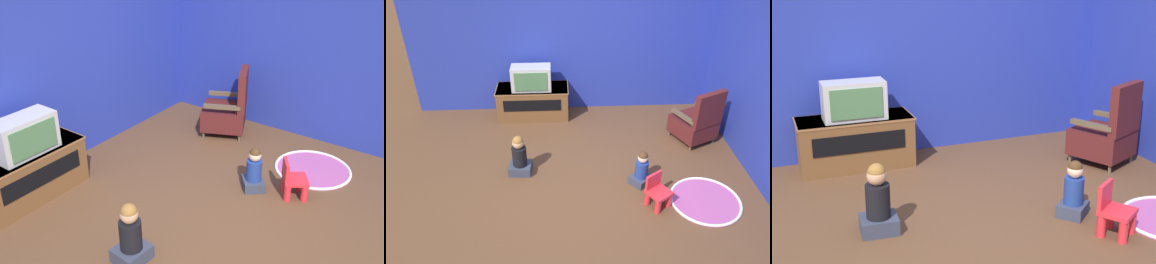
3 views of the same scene
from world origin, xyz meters
TOP-DOWN VIEW (x-y plane):
  - ground_plane at (0.00, 0.00)m, footprint 30.00×30.00m
  - wall_back at (-0.27, 2.15)m, footprint 5.47×0.12m
  - tv_cabinet at (-0.87, 1.80)m, footprint 1.27×0.55m
  - television at (-0.87, 1.75)m, footprint 0.68×0.34m
  - black_armchair at (1.81, 0.84)m, footprint 0.77×0.79m
  - yellow_kid_chair at (0.86, -0.61)m, footprint 0.38×0.38m
  - play_mat at (1.53, -0.59)m, footprint 0.95×0.95m
  - child_watching_left at (0.73, -0.18)m, footprint 0.36×0.35m
  - child_watching_center at (-0.98, 0.16)m, footprint 0.34×0.30m

SIDE VIEW (x-z plane):
  - ground_plane at x=0.00m, z-range 0.00..0.00m
  - play_mat at x=1.53m, z-range -0.01..0.03m
  - yellow_kid_chair at x=0.86m, z-range -0.04..0.41m
  - child_watching_left at x=0.73m, z-range -0.04..0.49m
  - child_watching_center at x=-0.98m, z-range -0.04..0.58m
  - tv_cabinet at x=-0.87m, z-range 0.01..0.58m
  - black_armchair at x=1.81m, z-range -0.13..0.83m
  - television at x=-0.87m, z-range 0.57..0.99m
  - wall_back at x=-0.27m, z-range 0.00..2.87m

